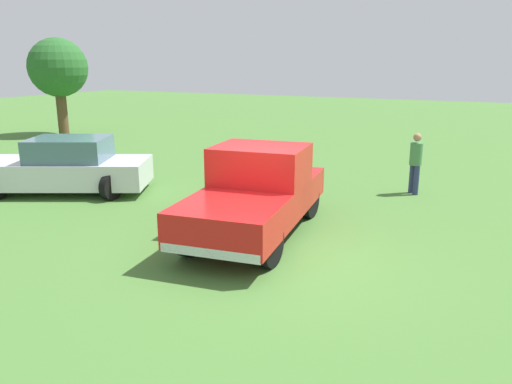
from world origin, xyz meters
TOP-DOWN VIEW (x-y plane):
  - ground_plane at (0.00, 0.00)m, footprint 80.00×80.00m
  - pickup_truck at (-1.03, -0.70)m, footprint 4.84×2.39m
  - sedan_near at (-1.70, -6.79)m, footprint 3.55×4.80m
  - person_bystander at (-5.67, 1.68)m, footprint 0.45×0.45m
  - tree_back_left at (-9.67, -15.33)m, footprint 2.72×2.72m

SIDE VIEW (x-z plane):
  - ground_plane at x=0.00m, z-range 0.00..0.00m
  - sedan_near at x=-1.70m, z-range -0.05..1.44m
  - person_bystander at x=-5.67m, z-range 0.10..1.73m
  - pickup_truck at x=-1.03m, z-range 0.02..1.82m
  - tree_back_left at x=-9.67m, z-range 0.85..5.37m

